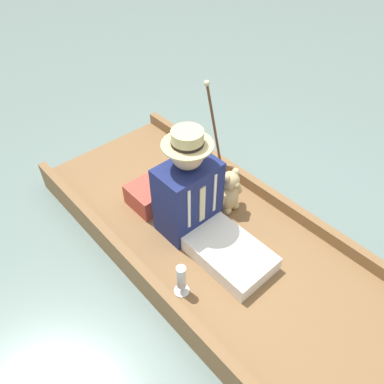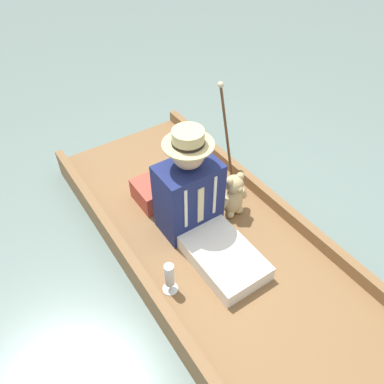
# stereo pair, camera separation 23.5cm
# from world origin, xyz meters

# --- Properties ---
(ground_plane) EXTENTS (16.00, 16.00, 0.00)m
(ground_plane) POSITION_xyz_m (0.00, 0.00, 0.00)
(ground_plane) COLOR slate
(punt_boat) EXTENTS (1.16, 2.79, 0.24)m
(punt_boat) POSITION_xyz_m (0.00, 0.00, 0.08)
(punt_boat) COLOR brown
(punt_boat) RESTS_ON ground_plane
(seat_cushion) EXTENTS (0.39, 0.27, 0.16)m
(seat_cushion) POSITION_xyz_m (0.07, -0.54, 0.23)
(seat_cushion) COLOR #B24738
(seat_cushion) RESTS_ON punt_boat
(seated_person) EXTENTS (0.40, 0.82, 0.78)m
(seated_person) POSITION_xyz_m (0.06, -0.10, 0.42)
(seated_person) COLOR white
(seated_person) RESTS_ON punt_boat
(teddy_bear) EXTENTS (0.24, 0.14, 0.35)m
(teddy_bear) POSITION_xyz_m (-0.26, -0.12, 0.31)
(teddy_bear) COLOR tan
(teddy_bear) RESTS_ON punt_boat
(wine_glass) EXTENTS (0.09, 0.09, 0.23)m
(wine_glass) POSITION_xyz_m (0.44, 0.18, 0.28)
(wine_glass) COLOR silver
(wine_glass) RESTS_ON punt_boat
(walking_cane) EXTENTS (0.04, 0.24, 0.75)m
(walking_cane) POSITION_xyz_m (-0.48, -0.52, 0.59)
(walking_cane) COLOR brown
(walking_cane) RESTS_ON punt_boat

